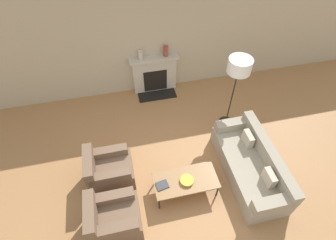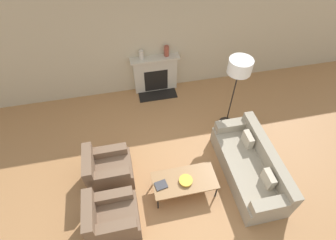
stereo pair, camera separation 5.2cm
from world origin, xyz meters
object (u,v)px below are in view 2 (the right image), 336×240
at_px(fireplace, 155,74).
at_px(armchair_near, 111,218).
at_px(coffee_table, 185,181).
at_px(book, 161,185).
at_px(mantel_vase_center_left, 167,51).
at_px(bowl, 186,181).
at_px(armchair_far, 108,170).
at_px(floor_lamp, 239,70).
at_px(couch, 251,166).
at_px(mantel_vase_left, 141,55).

relative_size(fireplace, armchair_near, 1.43).
distance_m(fireplace, coffee_table, 3.14).
height_order(fireplace, coffee_table, fireplace).
distance_m(fireplace, book, 3.19).
bearing_deg(mantel_vase_center_left, bowl, -95.36).
bearing_deg(book, mantel_vase_center_left, 66.40).
xyz_separation_m(armchair_far, coffee_table, (1.43, -0.59, 0.05)).
relative_size(coffee_table, book, 4.87).
bearing_deg(armchair_near, floor_lamp, -56.42).
distance_m(couch, book, 1.88).
height_order(book, mantel_vase_center_left, mantel_vase_center_left).
xyz_separation_m(coffee_table, floor_lamp, (1.47, 1.53, 1.25)).
bearing_deg(armchair_far, armchair_near, -180.00).
relative_size(couch, coffee_table, 1.69).
xyz_separation_m(armchair_near, mantel_vase_left, (1.11, 3.55, 0.84)).
bearing_deg(couch, mantel_vase_left, -150.58).
xyz_separation_m(armchair_near, armchair_far, (0.00, 0.99, 0.00)).
bearing_deg(mantel_vase_center_left, book, -103.71).
bearing_deg(armchair_near, book, -68.38).
height_order(couch, bowl, couch).
distance_m(fireplace, bowl, 3.17).
bearing_deg(couch, armchair_near, -80.42).
distance_m(fireplace, mantel_vase_center_left, 0.74).
bearing_deg(bowl, mantel_vase_center_left, 84.64).
distance_m(fireplace, floor_lamp, 2.45).
bearing_deg(armchair_far, floor_lamp, -72.08).
distance_m(couch, coffee_table, 1.41).
relative_size(mantel_vase_left, mantel_vase_center_left, 0.85).
height_order(fireplace, mantel_vase_center_left, mantel_vase_center_left).
bearing_deg(armchair_far, book, -121.93).
bearing_deg(floor_lamp, fireplace, 132.37).
distance_m(bowl, book, 0.48).
relative_size(fireplace, book, 4.98).
xyz_separation_m(coffee_table, mantel_vase_left, (-0.33, 3.15, 0.79)).
bearing_deg(armchair_far, mantel_vase_left, -23.32).
bearing_deg(mantel_vase_center_left, armchair_far, -124.19).
xyz_separation_m(coffee_table, bowl, (0.01, -0.03, 0.06)).
xyz_separation_m(fireplace, bowl, (0.01, -3.17, -0.08)).
relative_size(bowl, mantel_vase_left, 1.15).
relative_size(bowl, floor_lamp, 0.14).
height_order(armchair_far, floor_lamp, floor_lamp).
relative_size(fireplace, floor_lamp, 0.67).
distance_m(fireplace, mantel_vase_left, 0.73).
bearing_deg(fireplace, floor_lamp, -47.63).
bearing_deg(book, couch, -6.98).
height_order(armchair_far, bowl, armchair_far).
height_order(book, floor_lamp, floor_lamp).
height_order(armchair_near, mantel_vase_center_left, mantel_vase_center_left).
height_order(fireplace, couch, fireplace).
bearing_deg(bowl, armchair_near, -165.75).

